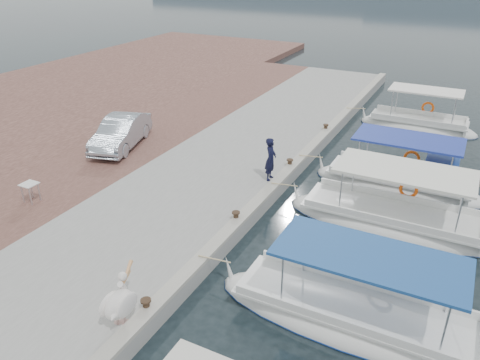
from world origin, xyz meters
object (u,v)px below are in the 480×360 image
Objects in this scene: fishing_caique_b at (353,320)px; fishing_caique_d at (400,184)px; pelican at (119,302)px; parked_car at (121,132)px; fishing_caique_e at (417,127)px; fisherman at (271,159)px; fishing_caique_c at (391,223)px.

fishing_caique_d is at bearing 92.15° from fishing_caique_b.
pelican is 0.37× the size of parked_car.
fishing_caique_e is 3.50× the size of fisherman.
fisherman is (0.01, 9.13, 0.25)m from pelican.
parked_car is (-7.64, 0.06, -0.18)m from fisherman.
parked_car reaches higher than pelican.
parked_car is (-11.92, -10.27, 1.08)m from fishing_caique_e.
fishing_caique_b is at bearing -42.13° from parked_car.
fisherman is 0.41× the size of parked_car.
fishing_caique_c is (-0.07, 5.44, -0.00)m from fishing_caique_b.
fishing_caique_d is 4.33× the size of pelican.
pelican is (-4.29, -19.46, 1.01)m from fishing_caique_e.
pelican is at bearing -120.14° from fishing_caique_c.
fisherman reaches higher than fishing_caique_d.
fishing_caique_b and fishing_caique_d have the same top height.
fishing_caique_e is at bearing -31.29° from fisherman.
parked_car is at bearing 129.70° from pelican.
fishing_caique_d is (-0.32, 8.54, 0.07)m from fishing_caique_b.
fishing_caique_c is at bearing 90.78° from fishing_caique_b.
parked_car is (-12.67, 6.07, 1.08)m from fishing_caique_b.
fishing_caique_d is 7.81m from fishing_caique_e.
fishing_caique_b reaches higher than pelican.
fishing_caique_c reaches higher than parked_car.
fishing_caique_d is at bearing -86.86° from fishing_caique_e.
fisherman reaches higher than pelican.
pelican is (-4.97, -8.56, 1.01)m from fishing_caique_c.
pelican is (-4.72, -11.66, 0.94)m from fishing_caique_d.
fishing_caique_e is 1.45× the size of parked_car.
fishing_caique_c is 12.66m from parked_car.
fishing_caique_b is at bearing 31.73° from pelican.
pelican is at bearing -66.83° from parked_car.
fishing_caique_e is 15.77m from parked_car.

